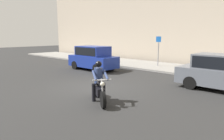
# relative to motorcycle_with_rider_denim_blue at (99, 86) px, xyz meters

# --- Properties ---
(ground_plane) EXTENTS (80.00, 80.00, 0.00)m
(ground_plane) POSITION_rel_motorcycle_with_rider_denim_blue_xyz_m (-1.83, 1.53, -0.66)
(ground_plane) COLOR #292929
(sidewalk_slab) EXTENTS (40.00, 4.40, 0.14)m
(sidewalk_slab) POSITION_rel_motorcycle_with_rider_denim_blue_xyz_m (-1.83, 9.53, -0.59)
(sidewalk_slab) COLOR gray
(sidewalk_slab) RESTS_ON ground_plane
(motorcycle_with_rider_denim_blue) EXTENTS (1.82, 1.24, 1.62)m
(motorcycle_with_rider_denim_blue) POSITION_rel_motorcycle_with_rider_denim_blue_xyz_m (0.00, 0.00, 0.00)
(motorcycle_with_rider_denim_blue) COLOR black
(motorcycle_with_rider_denim_blue) RESTS_ON ground_plane
(parked_hatchback_cobalt_blue) EXTENTS (3.95, 1.76, 1.80)m
(parked_hatchback_cobalt_blue) POSITION_rel_motorcycle_with_rider_denim_blue_xyz_m (-5.90, 4.97, 0.27)
(parked_hatchback_cobalt_blue) COLOR navy
(parked_hatchback_cobalt_blue) RESTS_ON ground_plane
(parked_sedan_slate_gray) EXTENTS (4.24, 1.82, 1.72)m
(parked_sedan_slate_gray) POSITION_rel_motorcycle_with_rider_denim_blue_xyz_m (3.09, 5.15, 0.22)
(parked_sedan_slate_gray) COLOR slate
(parked_sedan_slate_gray) RESTS_ON ground_plane
(street_sign_post) EXTENTS (0.44, 0.08, 2.40)m
(street_sign_post) POSITION_rel_motorcycle_with_rider_denim_blue_xyz_m (-2.89, 9.38, 0.94)
(street_sign_post) COLOR gray
(street_sign_post) RESTS_ON sidewalk_slab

